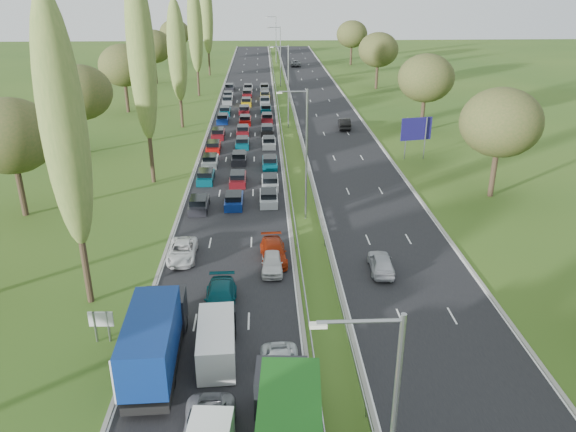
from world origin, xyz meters
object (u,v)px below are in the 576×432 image
object	(u,v)px
near_car_2	(182,251)
white_van_rear	(217,340)
direction_sign	(416,131)
info_sign	(101,322)
blue_lorry	(155,338)

from	to	relation	value
near_car_2	white_van_rear	bearing A→B (deg)	-75.31
near_car_2	direction_sign	xyz separation A→B (m)	(25.34, 26.05, 2.90)
near_car_2	white_van_rear	xyz separation A→B (m)	(3.66, -12.72, 0.44)
white_van_rear	direction_sign	world-z (taller)	direction_sign
info_sign	direction_sign	distance (m)	46.96
direction_sign	white_van_rear	bearing A→B (deg)	-119.21
near_car_2	info_sign	bearing A→B (deg)	-108.87
blue_lorry	info_sign	size ratio (longest dim) A/B	4.38
blue_lorry	info_sign	distance (m)	4.66
white_van_rear	info_sign	distance (m)	7.34
white_van_rear	direction_sign	bearing A→B (deg)	57.81
white_van_rear	direction_sign	distance (m)	44.48
info_sign	white_van_rear	bearing A→B (deg)	-13.74
white_van_rear	info_sign	world-z (taller)	white_van_rear
blue_lorry	direction_sign	size ratio (longest dim) A/B	1.77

